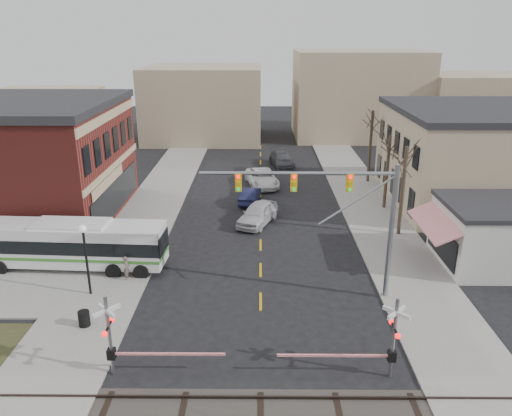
% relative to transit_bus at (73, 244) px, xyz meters
% --- Properties ---
extents(ground, '(160.00, 160.00, 0.00)m').
position_rel_transit_bus_xyz_m(ground, '(12.11, -6.24, -1.73)').
color(ground, black).
rests_on(ground, ground).
extents(sidewalk_west, '(5.00, 60.00, 0.12)m').
position_rel_transit_bus_xyz_m(sidewalk_west, '(2.61, 13.76, -1.67)').
color(sidewalk_west, gray).
rests_on(sidewalk_west, ground).
extents(sidewalk_east, '(5.00, 60.00, 0.12)m').
position_rel_transit_bus_xyz_m(sidewalk_east, '(21.61, 13.76, -1.67)').
color(sidewalk_east, gray).
rests_on(sidewalk_east, ground).
extents(tan_building, '(20.30, 15.30, 8.50)m').
position_rel_transit_bus_xyz_m(tan_building, '(34.11, 13.76, 2.53)').
color(tan_building, tan).
rests_on(tan_building, ground).
extents(awning_shop, '(9.74, 6.20, 4.30)m').
position_rel_transit_bus_xyz_m(awning_shop, '(28.08, 0.76, 0.44)').
color(awning_shop, beige).
rests_on(awning_shop, ground).
extents(tree_east_a, '(0.28, 0.28, 6.75)m').
position_rel_transit_bus_xyz_m(tree_east_a, '(22.61, 5.76, 1.77)').
color(tree_east_a, '#382B21').
rests_on(tree_east_a, sidewalk_east).
extents(tree_east_b, '(0.28, 0.28, 6.30)m').
position_rel_transit_bus_xyz_m(tree_east_b, '(22.91, 11.76, 1.54)').
color(tree_east_b, '#382B21').
rests_on(tree_east_b, sidewalk_east).
extents(tree_east_c, '(0.28, 0.28, 7.20)m').
position_rel_transit_bus_xyz_m(tree_east_c, '(23.11, 19.76, 1.99)').
color(tree_east_c, '#382B21').
rests_on(tree_east_c, sidewalk_east).
extents(transit_bus, '(11.96, 3.26, 3.05)m').
position_rel_transit_bus_xyz_m(transit_bus, '(0.00, 0.00, 0.00)').
color(transit_bus, silver).
rests_on(transit_bus, ground).
extents(traffic_signal_mast, '(10.74, 0.30, 8.00)m').
position_rel_transit_bus_xyz_m(traffic_signal_mast, '(16.47, -3.65, 4.05)').
color(traffic_signal_mast, gray).
rests_on(traffic_signal_mast, ground).
extents(rr_crossing_west, '(5.60, 1.36, 4.00)m').
position_rel_transit_bus_xyz_m(rr_crossing_west, '(5.85, -10.70, 0.24)').
color(rr_crossing_west, gray).
rests_on(rr_crossing_west, ground).
extents(rr_crossing_east, '(5.60, 1.36, 4.00)m').
position_rel_transit_bus_xyz_m(rr_crossing_east, '(17.51, -10.76, 0.24)').
color(rr_crossing_east, gray).
rests_on(rr_crossing_east, ground).
extents(street_lamp, '(0.44, 0.44, 4.33)m').
position_rel_transit_bus_xyz_m(street_lamp, '(2.10, -3.59, 1.49)').
color(street_lamp, black).
rests_on(street_lamp, sidewalk_west).
extents(trash_bin, '(0.60, 0.60, 0.83)m').
position_rel_transit_bus_xyz_m(trash_bin, '(2.87, -6.95, -1.19)').
color(trash_bin, black).
rests_on(trash_bin, sidewalk_west).
extents(car_a, '(3.78, 5.43, 1.72)m').
position_rel_transit_bus_xyz_m(car_a, '(11.87, 8.04, -0.87)').
color(car_a, silver).
rests_on(car_a, ground).
extents(car_b, '(2.05, 4.37, 1.39)m').
position_rel_transit_bus_xyz_m(car_b, '(11.15, 13.24, -1.03)').
color(car_b, '#191C3F').
rests_on(car_b, ground).
extents(car_c, '(3.71, 6.22, 1.62)m').
position_rel_transit_bus_xyz_m(car_c, '(12.26, 18.44, -0.92)').
color(car_c, white).
rests_on(car_c, ground).
extents(car_d, '(3.12, 5.75, 1.58)m').
position_rel_transit_bus_xyz_m(car_d, '(14.55, 25.91, -0.94)').
color(car_d, '#444449').
rests_on(car_d, ground).
extents(pedestrian_near, '(0.37, 0.56, 1.52)m').
position_rel_transit_bus_xyz_m(pedestrian_near, '(3.81, -1.74, -0.85)').
color(pedestrian_near, '#655550').
rests_on(pedestrian_near, sidewalk_west).
extents(pedestrian_far, '(1.04, 1.12, 1.84)m').
position_rel_transit_bus_xyz_m(pedestrian_far, '(1.68, 0.10, -0.69)').
color(pedestrian_far, navy).
rests_on(pedestrian_far, sidewalk_west).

